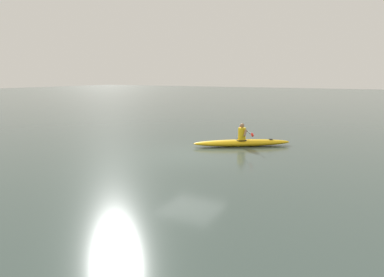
# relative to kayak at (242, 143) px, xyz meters

# --- Properties ---
(ground_plane) EXTENTS (160.00, 160.00, 0.00)m
(ground_plane) POSITION_rel_kayak_xyz_m (1.32, 2.56, -0.16)
(ground_plane) COLOR #384742
(kayak) EXTENTS (4.18, 3.14, 0.32)m
(kayak) POSITION_rel_kayak_xyz_m (0.00, 0.00, 0.00)
(kayak) COLOR #EAB214
(kayak) RESTS_ON ground
(kayaker) EXTENTS (1.44, 2.07, 0.78)m
(kayaker) POSITION_rel_kayak_xyz_m (0.00, 0.00, 0.49)
(kayaker) COLOR yellow
(kayaker) RESTS_ON kayak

